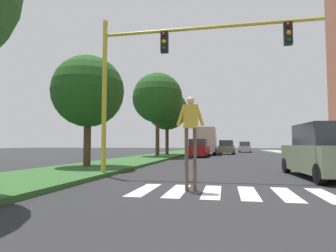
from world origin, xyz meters
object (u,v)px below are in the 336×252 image
tree_far (158,98)px  truck_box_delivery (206,141)px  suv_crossing (325,152)px  pedestrian_performer (191,128)px  sedan_far_horizon (245,147)px  traffic_light_gantry (163,62)px  sedan_midblock (198,149)px  tree_distant (167,110)px  sedan_distant (227,148)px  tree_mid (88,92)px

tree_far → truck_box_delivery: tree_far is taller
truck_box_delivery → suv_crossing: bearing=-75.5°
pedestrian_performer → sedan_far_horizon: bearing=84.3°
traffic_light_gantry → sedan_midblock: bearing=90.8°
tree_far → tree_distant: bearing=90.8°
sedan_distant → truck_box_delivery: bearing=-129.4°
traffic_light_gantry → sedan_far_horizon: bearing=81.6°
traffic_light_gantry → tree_distant: bearing=101.0°
tree_distant → pedestrian_performer: (5.30, -22.98, -3.32)m
sedan_midblock → sedan_distant: (2.68, 8.99, 0.00)m
suv_crossing → sedan_far_horizon: (-0.57, 34.88, -0.16)m
suv_crossing → sedan_midblock: suv_crossing is taller
pedestrian_performer → sedan_distant: (1.04, 29.00, -0.86)m
traffic_light_gantry → pedestrian_performer: traffic_light_gantry is taller
sedan_distant → tree_far: bearing=-120.2°
truck_box_delivery → sedan_midblock: bearing=-92.7°
traffic_light_gantry → truck_box_delivery: traffic_light_gantry is taller
tree_far → traffic_light_gantry: (3.83, -15.30, -1.19)m
sedan_midblock → sedan_distant: bearing=73.4°
pedestrian_performer → tree_far: bearing=106.0°
sedan_distant → truck_box_delivery: (-2.39, -2.90, 0.84)m
suv_crossing → truck_box_delivery: bearing=104.5°
sedan_midblock → truck_box_delivery: truck_box_delivery is taller
tree_mid → traffic_light_gantry: size_ratio=0.68×
sedan_distant → truck_box_delivery: 3.85m
sedan_distant → pedestrian_performer: bearing=-92.1°
tree_far → sedan_far_horizon: 22.86m
suv_crossing → tree_far: bearing=123.8°
tree_mid → tree_distant: tree_distant is taller
sedan_distant → sedan_far_horizon: sedan_distant is taller
tree_far → tree_distant: (-0.06, 4.76, -0.54)m
tree_far → sedan_distant: bearing=59.8°
truck_box_delivery → tree_distant: bearing=-141.8°
suv_crossing → sedan_midblock: bearing=110.5°
tree_far → sedan_distant: 13.34m
sedan_far_horizon → traffic_light_gantry: bearing=-98.4°
suv_crossing → sedan_distant: (-3.40, 25.24, -0.13)m
traffic_light_gantry → sedan_midblock: size_ratio=1.92×
pedestrian_performer → truck_box_delivery: (-1.34, 26.09, -0.03)m
tree_far → traffic_light_gantry: tree_far is taller
truck_box_delivery → traffic_light_gantry: bearing=-90.1°
traffic_light_gantry → sedan_distant: bearing=84.7°
sedan_far_horizon → truck_box_delivery: bearing=-112.6°
tree_mid → sedan_distant: size_ratio=1.32×
tree_mid → tree_far: 12.67m
pedestrian_performer → traffic_light_gantry: bearing=115.6°
tree_mid → pedestrian_performer: size_ratio=2.23×
sedan_midblock → sedan_far_horizon: sedan_midblock is taller
sedan_midblock → sedan_far_horizon: 19.43m
traffic_light_gantry → sedan_midblock: 17.45m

